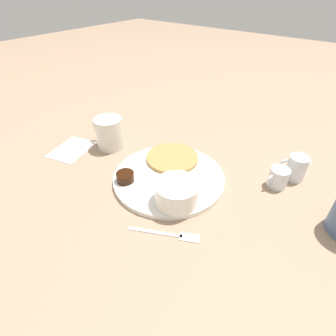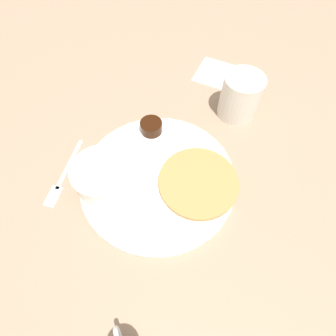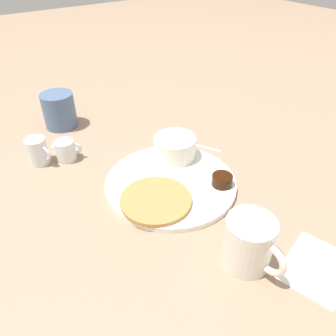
{
  "view_description": "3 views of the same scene",
  "coord_description": "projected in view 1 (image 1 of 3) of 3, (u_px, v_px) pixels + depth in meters",
  "views": [
    {
      "loc": [
        0.41,
        0.32,
        0.43
      ],
      "look_at": [
        0.0,
        0.0,
        0.04
      ],
      "focal_mm": 28.0,
      "sensor_mm": 36.0,
      "label": 1
    },
    {
      "loc": [
        -0.16,
        0.16,
        0.43
      ],
      "look_at": [
        -0.01,
        -0.02,
        0.03
      ],
      "focal_mm": 28.0,
      "sensor_mm": 36.0,
      "label": 2
    },
    {
      "loc": [
        -0.32,
        -0.44,
        0.45
      ],
      "look_at": [
        -0.0,
        0.01,
        0.04
      ],
      "focal_mm": 35.0,
      "sensor_mm": 36.0,
      "label": 3
    }
  ],
  "objects": [
    {
      "name": "creamer_pitcher_near",
      "position": [
        278.0,
        177.0,
        0.63
      ],
      "size": [
        0.06,
        0.05,
        0.05
      ],
      "color": "white",
      "rests_on": "ground_plane"
    },
    {
      "name": "coffee_mug",
      "position": [
        109.0,
        133.0,
        0.77
      ],
      "size": [
        0.08,
        0.11,
        0.09
      ],
      "color": "silver",
      "rests_on": "ground_plane"
    },
    {
      "name": "fork",
      "position": [
        172.0,
        235.0,
        0.53
      ],
      "size": [
        0.08,
        0.14,
        0.0
      ],
      "color": "silver",
      "rests_on": "ground_plane"
    },
    {
      "name": "syrup_cup",
      "position": [
        125.0,
        177.0,
        0.64
      ],
      "size": [
        0.04,
        0.04,
        0.02
      ],
      "color": "black",
      "rests_on": "plate"
    },
    {
      "name": "plate",
      "position": [
        169.0,
        177.0,
        0.66
      ],
      "size": [
        0.28,
        0.28,
        0.01
      ],
      "color": "white",
      "rests_on": "ground_plane"
    },
    {
      "name": "creamer_pitcher_far",
      "position": [
        296.0,
        167.0,
        0.65
      ],
      "size": [
        0.05,
        0.07,
        0.07
      ],
      "color": "white",
      "rests_on": "ground_plane"
    },
    {
      "name": "pancake_stack",
      "position": [
        172.0,
        158.0,
        0.72
      ],
      "size": [
        0.14,
        0.14,
        0.01
      ],
      "color": "#B78447",
      "rests_on": "plate"
    },
    {
      "name": "butter_ramekin",
      "position": [
        170.0,
        202.0,
        0.56
      ],
      "size": [
        0.04,
        0.04,
        0.04
      ],
      "color": "white",
      "rests_on": "plate"
    },
    {
      "name": "napkin",
      "position": [
        72.0,
        149.0,
        0.78
      ],
      "size": [
        0.14,
        0.12,
        0.0
      ],
      "color": "white",
      "rests_on": "ground_plane"
    },
    {
      "name": "ground_plane",
      "position": [
        169.0,
        179.0,
        0.67
      ],
      "size": [
        4.0,
        4.0,
        0.0
      ],
      "primitive_type": "plane",
      "color": "#9E7F66"
    },
    {
      "name": "bowl",
      "position": [
        177.0,
        192.0,
        0.57
      ],
      "size": [
        0.1,
        0.1,
        0.05
      ],
      "color": "white",
      "rests_on": "plate"
    }
  ]
}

